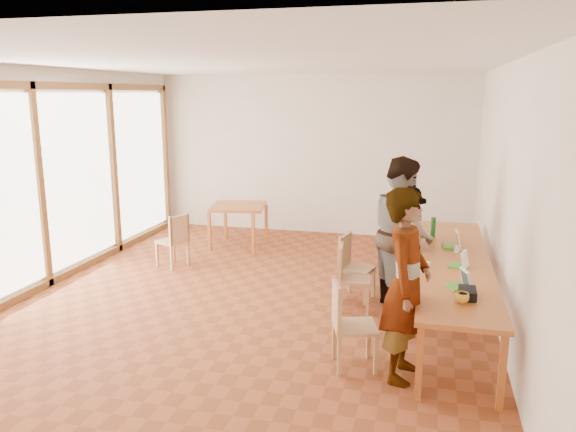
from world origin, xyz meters
name	(u,v)px	position (x,y,z in m)	size (l,w,h in m)	color
ground	(248,305)	(0.00, 0.00, 0.00)	(8.00, 8.00, 0.00)	#964724
wall_back	(313,155)	(0.00, 4.00, 1.50)	(6.00, 0.10, 3.00)	white
wall_front	(16,307)	(0.00, -4.00, 1.50)	(6.00, 0.10, 3.00)	white
wall_right	(507,200)	(3.00, 0.00, 1.50)	(0.10, 8.00, 3.00)	white
window_wall	(38,180)	(-2.96, 0.00, 1.50)	(0.10, 8.00, 3.00)	white
ceiling	(244,60)	(0.00, 0.00, 3.02)	(6.00, 8.00, 0.04)	white
communal_table	(454,263)	(2.50, 0.13, 0.70)	(0.80, 4.00, 0.75)	#CC682D
side_table	(238,210)	(-1.03, 2.60, 0.67)	(0.90, 0.90, 0.75)	#CC682D
chair_near	(346,316)	(1.45, -1.35, 0.54)	(0.51, 0.51, 0.47)	tan
chair_mid	(348,271)	(1.24, 0.16, 0.50)	(0.42, 0.42, 0.44)	tan
chair_far	(351,259)	(1.22, 0.59, 0.52)	(0.47, 0.47, 0.45)	tan
chair_empty	(392,224)	(1.61, 2.53, 0.59)	(0.56, 0.56, 0.51)	tan
chair_spare	(176,235)	(-1.58, 1.25, 0.51)	(0.51, 0.51, 0.45)	tan
person_near	(406,285)	(2.01, -1.40, 0.91)	(0.67, 0.44, 1.83)	gray
person_mid	(402,232)	(1.86, 0.51, 0.95)	(0.92, 0.72, 1.90)	gray
person_far	(403,243)	(1.88, 0.69, 0.76)	(0.98, 0.56, 1.52)	gray
laptop_near	(462,283)	(2.53, -0.87, 0.80)	(0.26, 0.28, 0.19)	green
laptop_mid	(461,263)	(2.55, -0.16, 0.80)	(0.24, 0.26, 0.19)	green
laptop_far	(454,243)	(2.51, 0.66, 0.81)	(0.24, 0.27, 0.22)	green
yellow_mug	(462,298)	(2.51, -1.31, 0.80)	(0.13, 0.13, 0.10)	yellow
green_bottle	(433,228)	(2.25, 1.11, 0.89)	(0.07, 0.07, 0.28)	#1C6A26
clear_glass	(457,249)	(2.53, 0.44, 0.80)	(0.07, 0.07, 0.09)	silver
condiment_cup	(427,264)	(2.19, -0.25, 0.78)	(0.08, 0.08, 0.06)	white
pink_phone	(458,246)	(2.56, 0.70, 0.76)	(0.05, 0.10, 0.01)	#D94D89
black_pouch	(467,293)	(2.57, -1.15, 0.80)	(0.16, 0.26, 0.09)	black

